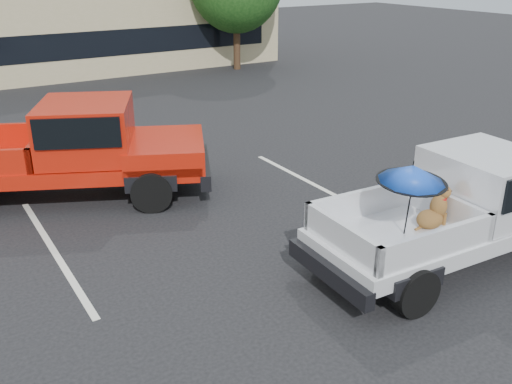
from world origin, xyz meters
TOP-DOWN VIEW (x-y plane):
  - ground at (0.00, 0.00)m, footprint 90.00×90.00m
  - stripe_left at (-3.00, 2.00)m, footprint 0.12×5.00m
  - stripe_right at (3.00, 2.00)m, footprint 0.12×5.00m
  - silver_pickup at (3.27, -2.02)m, footprint 5.77×2.32m
  - red_pickup at (-1.74, 4.32)m, footprint 6.74×4.71m

SIDE VIEW (x-z plane):
  - ground at x=0.00m, z-range 0.00..0.00m
  - stripe_left at x=-3.00m, z-range 0.00..0.01m
  - stripe_right at x=3.00m, z-range 0.00..0.01m
  - silver_pickup at x=3.27m, z-range 0.02..2.08m
  - red_pickup at x=-1.74m, z-range 0.10..2.21m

